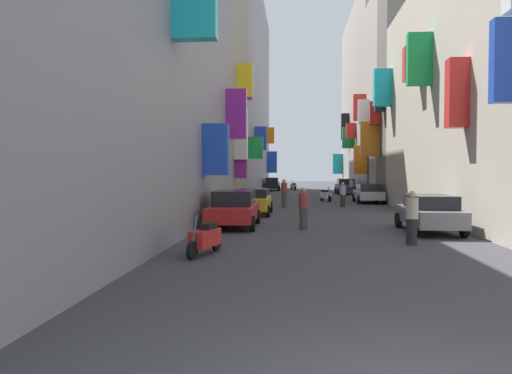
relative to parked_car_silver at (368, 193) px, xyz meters
name	(u,v)px	position (x,y,z in m)	size (l,w,h in m)	color
ground_plane	(313,202)	(-3.94, 0.64, -0.73)	(140.00, 140.00, 0.00)	#38383D
building_left_near	(94,10)	(-11.93, -18.58, 6.95)	(7.36, 21.54, 15.36)	gray
building_left_mid_a	(186,81)	(-11.91, -5.59, 7.07)	(6.97, 4.46, 15.63)	gray
building_left_mid_b	(203,79)	(-11.93, -0.27, 8.23)	(7.23, 6.18, 17.93)	gray
building_left_mid_c	(234,92)	(-11.94, 16.73, 10.16)	(7.28, 27.83, 21.79)	gray
building_right_mid_a	(468,101)	(4.05, -7.84, 5.31)	(7.15, 14.14, 12.06)	#BCB29E
building_right_mid_b	(423,83)	(4.01, 1.19, 8.00)	(7.38, 3.94, 17.53)	slate
building_right_mid_c	(406,97)	(4.04, 6.32, 7.76)	(7.13, 6.31, 17.00)	#B2A899
building_right_far	(378,101)	(4.05, 20.06, 9.58)	(7.31, 21.17, 20.64)	#B2A899
parked_car_silver	(368,193)	(0.00, 0.00, 0.00)	(1.85, 4.18, 1.37)	#B7B7BC
parked_car_red	(234,208)	(-7.71, -15.01, 0.04)	(1.96, 4.02, 1.48)	#B21E1E
parked_car_black	(272,184)	(-7.98, 20.42, 0.06)	(1.84, 4.29, 1.53)	black
parked_car_grey	(429,212)	(-0.23, -16.04, 0.01)	(1.84, 3.98, 1.39)	slate
parked_car_blue	(345,186)	(-0.22, 13.33, 0.06)	(1.90, 4.40, 1.52)	navy
parked_car_yellow	(253,201)	(-7.44, -9.51, 0.00)	(1.94, 4.10, 1.35)	gold
scooter_silver	(293,186)	(-5.48, 21.79, -0.26)	(0.76, 1.81, 1.13)	#ADADB2
scooter_white	(326,195)	(-2.95, 1.35, -0.26)	(0.81, 1.85, 1.13)	silver
scooter_red	(205,238)	(-7.63, -21.38, -0.26)	(0.73, 1.89, 1.13)	red
pedestrian_crossing	(284,193)	(-5.92, -4.55, 0.16)	(0.53, 0.53, 1.78)	#3C3C3C
pedestrian_near_left	(304,208)	(-4.88, -15.58, 0.09)	(0.47, 0.47, 1.65)	#3D3D3D
pedestrian_near_right	(343,195)	(-2.19, -3.86, 0.05)	(0.46, 0.46, 1.57)	#2D2D2D
pedestrian_mid_street	(351,187)	(-0.04, 9.76, 0.11)	(0.52, 0.52, 1.69)	#393939
pedestrian_far_away	(412,218)	(-1.62, -19.13, 0.10)	(0.49, 0.49, 1.67)	black
traffic_light_near_corner	(368,162)	(0.66, 4.50, 2.28)	(0.26, 0.34, 4.43)	#2D2D2D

